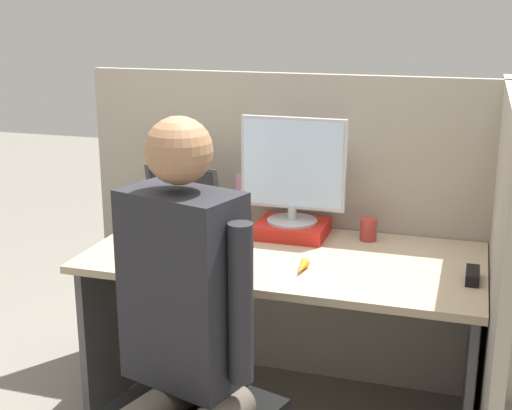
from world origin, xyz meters
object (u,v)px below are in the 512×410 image
Objects in this scene: stapler at (472,276)px; office_chair at (190,373)px; monitor at (293,170)px; laptop at (177,218)px; coffee_mug at (368,230)px; person at (182,324)px; paper_box at (292,229)px; carrot_toy at (302,267)px.

stapler is 0.12× the size of office_chair.
monitor is at bearing 157.04° from stapler.
laptop is at bearing 169.15° from stapler.
laptop is at bearing -172.52° from coffee_mug.
laptop is at bearing 114.10° from person.
laptop is (-0.50, -0.08, 0.02)m from paper_box.
monitor is 0.32× the size of person.
laptop is 2.51× the size of stapler.
laptop is 1.13m from person.
stapler is at bearing 8.62° from carrot_toy.
office_chair is (0.41, -0.88, -0.22)m from laptop.
laptop is 0.83m from coffee_mug.
stapler is 0.10× the size of person.
carrot_toy is 0.12× the size of office_chair.
coffee_mug is (0.18, 0.44, 0.03)m from carrot_toy.
stapler is (1.25, -0.24, -0.03)m from laptop.
paper_box is 0.21× the size of person.
coffee_mug is (0.32, 0.03, 0.02)m from paper_box.
office_chair is (-0.09, -0.95, -0.20)m from paper_box.
paper_box is 0.66× the size of monitor.
laptop is (-0.50, -0.08, -0.23)m from monitor.
carrot_toy is 0.62m from office_chair.
stapler is at bearing -39.12° from coffee_mug.
person is at bearing -134.73° from stapler.
coffee_mug reaches higher than paper_box.
laptop is 1.27m from stapler.
coffee_mug is at bearing 5.31° from monitor.
monitor reaches higher than carrot_toy.
laptop is 0.31× the size of office_chair.
stapler is at bearing 37.33° from office_chair.
monitor is 3.42× the size of carrot_toy.
carrot_toy is 0.73m from person.
monitor is 4.81× the size of coffee_mug.
person is (0.05, -0.16, 0.25)m from office_chair.
monitor is 0.56m from laptop.
paper_box is 2.20× the size of stapler.
person reaches higher than laptop.
person is at bearing -73.12° from office_chair.
paper_box is 0.27× the size of office_chair.
monitor reaches higher than coffee_mug.
stapler is 1.07m from office_chair.
laptop is at bearing -171.13° from monitor.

